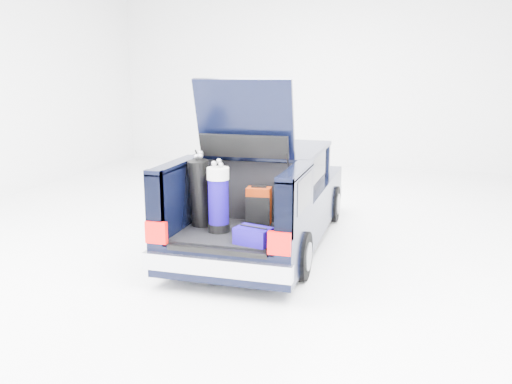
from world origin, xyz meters
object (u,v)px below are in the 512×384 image
(red_suitcase, at_px, (259,206))
(blue_duffel, at_px, (253,236))
(blue_golf_bag, at_px, (218,199))
(car, at_px, (267,198))
(black_golf_bag, at_px, (200,193))

(red_suitcase, height_order, blue_duffel, red_suitcase)
(blue_golf_bag, relative_size, blue_duffel, 1.98)
(car, distance_m, blue_golf_bag, 1.69)
(red_suitcase, distance_m, blue_golf_bag, 0.62)
(car, distance_m, red_suitcase, 1.22)
(black_golf_bag, relative_size, blue_golf_bag, 1.05)
(blue_duffel, bearing_deg, red_suitcase, 116.00)
(car, bearing_deg, blue_duffel, -79.58)
(black_golf_bag, bearing_deg, blue_duffel, -14.21)
(car, height_order, black_golf_bag, car)
(car, relative_size, blue_golf_bag, 5.07)
(red_suitcase, bearing_deg, blue_golf_bag, -135.42)
(red_suitcase, height_order, blue_golf_bag, blue_golf_bag)
(blue_golf_bag, bearing_deg, blue_duffel, -12.36)
(car, bearing_deg, black_golf_bag, -108.80)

